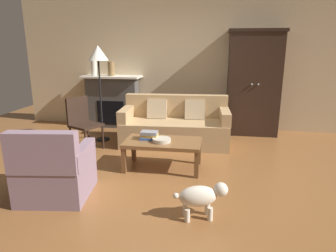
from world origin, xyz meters
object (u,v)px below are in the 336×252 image
(floor_lamp, at_px, (98,59))
(coffee_table, at_px, (163,144))
(armchair_near_left, at_px, (55,172))
(dog, at_px, (201,196))
(fireplace, at_px, (113,101))
(couch, at_px, (175,127))
(mantel_vase_bronze, at_px, (111,69))
(armoire, at_px, (253,83))
(book_stack, at_px, (149,135))
(fruit_bowl, at_px, (162,140))
(side_chair_wooden, at_px, (82,120))
(mantel_vase_cream, at_px, (94,68))

(floor_lamp, bearing_deg, coffee_table, -40.43)
(armchair_near_left, distance_m, floor_lamp, 2.55)
(coffee_table, xyz_separation_m, dog, (0.62, -1.25, -0.12))
(fireplace, xyz_separation_m, armchair_near_left, (0.40, -3.24, -0.25))
(couch, height_order, mantel_vase_bronze, mantel_vase_bronze)
(armoire, xyz_separation_m, coffee_table, (-1.45, -2.10, -0.66))
(mantel_vase_bronze, height_order, floor_lamp, floor_lamp)
(dog, bearing_deg, book_stack, 122.83)
(fruit_bowl, relative_size, floor_lamp, 0.15)
(side_chair_wooden, bearing_deg, coffee_table, -23.05)
(coffee_table, bearing_deg, floor_lamp, 139.57)
(couch, height_order, coffee_table, couch)
(mantel_vase_cream, height_order, armchair_near_left, mantel_vase_cream)
(fireplace, bearing_deg, armoire, -1.51)
(fruit_bowl, height_order, dog, fruit_bowl)
(book_stack, bearing_deg, fruit_bowl, -25.25)
(fireplace, height_order, coffee_table, fireplace)
(mantel_vase_cream, bearing_deg, armchair_near_left, -76.35)
(couch, bearing_deg, dog, -75.94)
(book_stack, bearing_deg, armchair_near_left, -128.59)
(book_stack, relative_size, armchair_near_left, 0.30)
(fruit_bowl, bearing_deg, side_chair_wooden, 155.37)
(fireplace, xyz_separation_m, side_chair_wooden, (-0.02, -1.53, -0.06))
(coffee_table, height_order, mantel_vase_cream, mantel_vase_cream)
(book_stack, distance_m, dog, 1.56)
(armoire, bearing_deg, side_chair_wooden, -153.88)
(mantel_vase_bronze, relative_size, floor_lamp, 0.17)
(couch, bearing_deg, fireplace, 146.82)
(armoire, relative_size, armchair_near_left, 2.33)
(mantel_vase_bronze, distance_m, dog, 4.14)
(couch, relative_size, book_stack, 7.44)
(mantel_vase_cream, bearing_deg, floor_lamp, -62.87)
(mantel_vase_cream, bearing_deg, mantel_vase_bronze, 0.00)
(couch, height_order, book_stack, couch)
(floor_lamp, xyz_separation_m, dog, (2.00, -2.42, -1.27))
(fireplace, distance_m, armoire, 2.99)
(floor_lamp, bearing_deg, fruit_bowl, -41.70)
(book_stack, distance_m, armchair_near_left, 1.43)
(fireplace, bearing_deg, fruit_bowl, -56.12)
(floor_lamp, bearing_deg, side_chair_wooden, -105.10)
(fireplace, bearing_deg, coffee_table, -55.42)
(fruit_bowl, relative_size, book_stack, 1.00)
(armchair_near_left, xyz_separation_m, side_chair_wooden, (-0.42, 1.71, 0.20))
(fruit_bowl, xyz_separation_m, dog, (0.63, -1.20, -0.20))
(coffee_table, height_order, armchair_near_left, armchair_near_left)
(fireplace, distance_m, dog, 4.04)
(fruit_bowl, distance_m, dog, 1.37)
(fruit_bowl, height_order, armchair_near_left, armchair_near_left)
(coffee_table, relative_size, mantel_vase_bronze, 3.75)
(couch, relative_size, fruit_bowl, 7.40)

